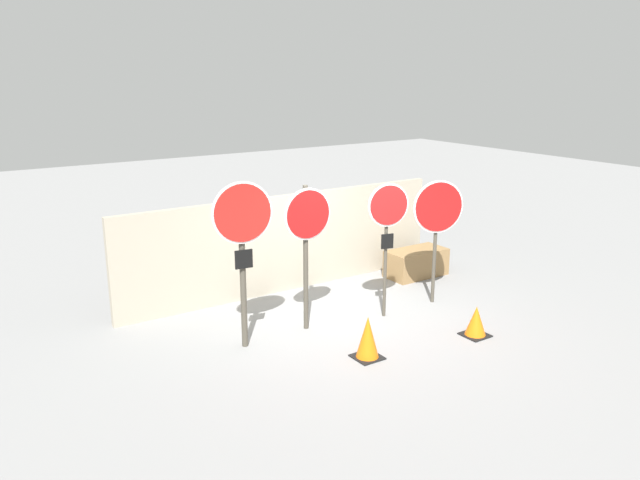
% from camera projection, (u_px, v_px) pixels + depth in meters
% --- Properties ---
extents(ground_plane, '(40.00, 40.00, 0.00)m').
position_uv_depth(ground_plane, '(341.00, 319.00, 10.18)').
color(ground_plane, gray).
extents(fence_back, '(6.41, 0.12, 1.78)m').
position_uv_depth(fence_back, '(287.00, 243.00, 11.33)').
color(fence_back, '#A89E89').
rests_on(fence_back, ground).
extents(stop_sign_0, '(0.88, 0.20, 2.47)m').
position_uv_depth(stop_sign_0, '(243.00, 235.00, 8.70)').
color(stop_sign_0, '#474238').
rests_on(stop_sign_0, ground).
extents(stop_sign_1, '(0.79, 0.14, 2.28)m').
position_uv_depth(stop_sign_1, '(307.00, 229.00, 9.36)').
color(stop_sign_1, '#474238').
rests_on(stop_sign_1, ground).
extents(stop_sign_2, '(0.68, 0.20, 2.23)m').
position_uv_depth(stop_sign_2, '(388.00, 218.00, 9.84)').
color(stop_sign_2, '#474238').
rests_on(stop_sign_2, ground).
extents(stop_sign_3, '(0.86, 0.32, 2.17)m').
position_uv_depth(stop_sign_3, '(438.00, 214.00, 10.47)').
color(stop_sign_3, '#474238').
rests_on(stop_sign_3, ground).
extents(traffic_cone_0, '(0.39, 0.39, 0.62)m').
position_uv_depth(traffic_cone_0, '(368.00, 338.00, 8.73)').
color(traffic_cone_0, black).
rests_on(traffic_cone_0, ground).
extents(traffic_cone_1, '(0.38, 0.38, 0.47)m').
position_uv_depth(traffic_cone_1, '(476.00, 321.00, 9.49)').
color(traffic_cone_1, black).
rests_on(traffic_cone_1, ground).
extents(storage_crate, '(1.20, 0.62, 0.53)m').
position_uv_depth(storage_crate, '(416.00, 263.00, 12.26)').
color(storage_crate, olive).
rests_on(storage_crate, ground).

